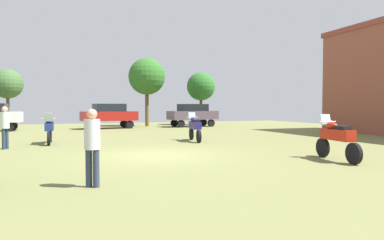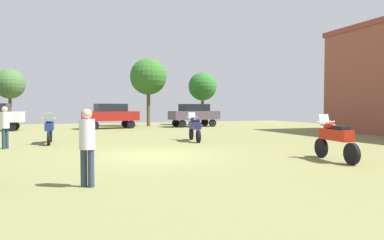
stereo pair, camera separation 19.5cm
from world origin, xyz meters
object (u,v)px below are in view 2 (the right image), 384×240
object	(u,v)px
motorcycle_7	(195,127)
tree_1	(203,87)
person_1	(5,124)
motorcycle_8	(49,128)
car_3	(111,114)
person_2	(87,142)
tree_4	(10,84)
tree_6	(148,77)
motorcycle_4	(335,138)
car_4	(194,113)

from	to	relation	value
motorcycle_7	tree_1	world-z (taller)	tree_1
person_1	motorcycle_8	bearing A→B (deg)	-12.17
motorcycle_8	car_3	size ratio (longest dim) A/B	0.49
person_2	tree_4	distance (m)	23.95
person_2	tree_6	xyz separation A→B (m)	(6.58, 22.99, 3.48)
motorcycle_7	person_1	xyz separation A→B (m)	(-8.54, -0.36, 0.31)
person_1	motorcycle_4	bearing A→B (deg)	-89.88
tree_4	tree_6	bearing A→B (deg)	-1.80
tree_6	car_3	bearing A→B (deg)	-146.81
motorcycle_4	car_4	distance (m)	19.79
car_3	person_1	world-z (taller)	car_3
car_3	car_4	world-z (taller)	same
motorcycle_7	tree_6	size ratio (longest dim) A/B	0.36
car_4	person_1	bearing A→B (deg)	127.98
car_3	tree_1	distance (m)	9.90
motorcycle_7	person_1	size ratio (longest dim) A/B	1.26
person_2	motorcycle_8	bearing A→B (deg)	128.28
motorcycle_7	car_3	size ratio (longest dim) A/B	0.49
motorcycle_7	motorcycle_8	distance (m)	7.00
tree_1	person_1	bearing A→B (deg)	-134.47
car_3	tree_4	xyz separation A→B (m)	(-7.62, 2.74, 2.40)
motorcycle_4	car_3	bearing A→B (deg)	112.05
car_3	car_4	xyz separation A→B (m)	(7.25, 0.14, 0.00)
motorcycle_4	motorcycle_8	size ratio (longest dim) A/B	1.01
person_1	tree_1	world-z (taller)	tree_1
motorcycle_4	person_2	size ratio (longest dim) A/B	1.33
person_2	tree_6	bearing A→B (deg)	105.42
motorcycle_7	motorcycle_8	xyz separation A→B (m)	(-6.90, 1.20, 0.00)
person_2	tree_4	size ratio (longest dim) A/B	0.36
person_1	tree_6	xyz separation A→B (m)	(9.41, 14.70, 3.44)
person_1	tree_1	distance (m)	21.42
tree_1	tree_6	world-z (taller)	tree_6
motorcycle_7	tree_4	xyz separation A→B (m)	(-10.41, 14.70, 2.85)
motorcycle_4	motorcycle_7	bearing A→B (deg)	113.36
motorcycle_7	motorcycle_8	bearing A→B (deg)	177.53
motorcycle_7	tree_4	bearing A→B (deg)	132.68
motorcycle_8	person_1	bearing A→B (deg)	44.19
motorcycle_8	car_4	world-z (taller)	car_4
motorcycle_8	person_2	xyz separation A→B (m)	(1.19, -9.84, 0.27)
car_3	tree_1	size ratio (longest dim) A/B	0.89
car_4	motorcycle_4	bearing A→B (deg)	167.23
person_1	car_4	bearing A→B (deg)	-11.97
car_3	person_2	size ratio (longest dim) A/B	2.66
motorcycle_4	tree_1	size ratio (longest dim) A/B	0.44
person_2	motorcycle_7	bearing A→B (deg)	87.95
motorcycle_7	car_4	xyz separation A→B (m)	(4.47, 12.09, 0.45)
car_3	person_2	xyz separation A→B (m)	(-2.93, -20.60, -0.18)
tree_4	motorcycle_8	bearing A→B (deg)	-75.44
motorcycle_8	car_3	distance (m)	11.52
car_3	person_1	xyz separation A→B (m)	(-5.76, -12.31, -0.13)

